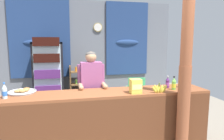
# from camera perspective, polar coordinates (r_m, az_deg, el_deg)

# --- Properties ---
(ground_plane) EXTENTS (7.71, 7.71, 0.00)m
(ground_plane) POSITION_cam_1_polar(r_m,az_deg,el_deg) (4.20, -3.01, -16.42)
(ground_plane) COLOR gray
(back_wall_curtained) EXTENTS (4.63, 0.22, 2.82)m
(back_wall_curtained) POSITION_cam_1_polar(r_m,az_deg,el_deg) (5.63, -6.63, 5.22)
(back_wall_curtained) COLOR slate
(back_wall_curtained) RESTS_ON ground
(stall_counter) EXTENTS (3.17, 0.58, 0.96)m
(stall_counter) POSITION_cam_1_polar(r_m,az_deg,el_deg) (3.17, -0.19, -13.12)
(stall_counter) COLOR brown
(stall_counter) RESTS_ON ground
(timber_post) EXTENTS (0.20, 0.18, 2.78)m
(timber_post) POSITION_cam_1_polar(r_m,az_deg,el_deg) (3.11, 20.03, 0.03)
(timber_post) COLOR #995133
(timber_post) RESTS_ON ground
(drink_fridge) EXTENTS (0.69, 0.70, 1.84)m
(drink_fridge) POSITION_cam_1_polar(r_m,az_deg,el_deg) (5.13, -17.49, -0.52)
(drink_fridge) COLOR black
(drink_fridge) RESTS_ON ground
(bottle_shelf_rack) EXTENTS (0.48, 0.28, 1.11)m
(bottle_shelf_rack) POSITION_cam_1_polar(r_m,az_deg,el_deg) (5.46, -9.34, -4.31)
(bottle_shelf_rack) COLOR brown
(bottle_shelf_rack) RESTS_ON ground
(plastic_lawn_chair) EXTENTS (0.51, 0.51, 0.86)m
(plastic_lawn_chair) POSITION_cam_1_polar(r_m,az_deg,el_deg) (5.16, 6.71, -5.95)
(plastic_lawn_chair) COLOR #4CC675
(plastic_lawn_chair) RESTS_ON ground
(shopkeeper) EXTENTS (0.47, 0.42, 1.57)m
(shopkeeper) POSITION_cam_1_polar(r_m,az_deg,el_deg) (3.57, -5.85, -4.23)
(shopkeeper) COLOR #28282D
(shopkeeper) RESTS_ON ground
(soda_bottle_orange_soda) EXTENTS (0.09, 0.09, 0.29)m
(soda_bottle_orange_soda) POSITION_cam_1_polar(r_m,az_deg,el_deg) (3.63, 19.49, -2.78)
(soda_bottle_orange_soda) COLOR orange
(soda_bottle_orange_soda) RESTS_ON stall_counter
(soda_bottle_water) EXTENTS (0.06, 0.06, 0.23)m
(soda_bottle_water) POSITION_cam_1_polar(r_m,az_deg,el_deg) (3.15, -28.11, -5.42)
(soda_bottle_water) COLOR silver
(soda_bottle_water) RESTS_ON stall_counter
(soda_bottle_lime_soda) EXTENTS (0.07, 0.07, 0.22)m
(soda_bottle_lime_soda) POSITION_cam_1_polar(r_m,az_deg,el_deg) (3.42, 17.09, -3.81)
(soda_bottle_lime_soda) COLOR #75C64C
(soda_bottle_lime_soda) RESTS_ON stall_counter
(soda_bottle_grape_soda) EXTENTS (0.06, 0.06, 0.21)m
(soda_bottle_grape_soda) POSITION_cam_1_polar(r_m,az_deg,el_deg) (3.54, 15.43, -3.48)
(soda_bottle_grape_soda) COLOR #56286B
(soda_bottle_grape_soda) RESTS_ON stall_counter
(snack_box_instant_noodle) EXTENTS (0.17, 0.14, 0.21)m
(snack_box_instant_noodle) POSITION_cam_1_polar(r_m,az_deg,el_deg) (3.08, 6.70, -4.57)
(snack_box_instant_noodle) COLOR #EAD14C
(snack_box_instant_noodle) RESTS_ON stall_counter
(pastry_tray) EXTENTS (0.41, 0.41, 0.07)m
(pastry_tray) POSITION_cam_1_polar(r_m,az_deg,el_deg) (3.38, -24.05, -5.58)
(pastry_tray) COLOR #BCBCC1
(pastry_tray) RESTS_ON stall_counter
(banana_bunch) EXTENTS (0.27, 0.07, 0.16)m
(banana_bunch) POSITION_cam_1_polar(r_m,az_deg,el_deg) (3.18, 13.30, -5.20)
(banana_bunch) COLOR #DBCC42
(banana_bunch) RESTS_ON stall_counter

